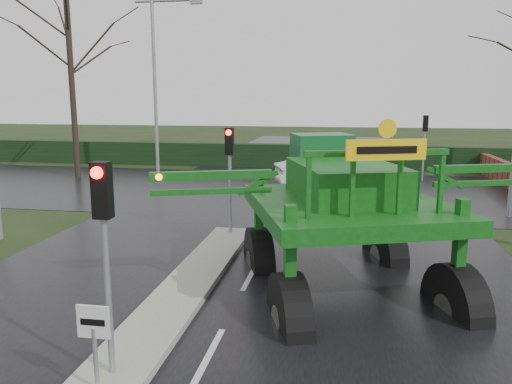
% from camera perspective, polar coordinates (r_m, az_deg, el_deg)
% --- Properties ---
extents(ground, '(140.00, 140.00, 0.00)m').
position_cam_1_polar(ground, '(9.19, -5.43, -18.24)').
color(ground, black).
rests_on(ground, ground).
extents(road_main, '(14.00, 80.00, 0.02)m').
position_cam_1_polar(road_main, '(18.42, 2.73, -3.21)').
color(road_main, black).
rests_on(road_main, ground).
extents(road_cross, '(80.00, 12.00, 0.02)m').
position_cam_1_polar(road_cross, '(24.25, 4.49, 0.17)').
color(road_cross, black).
rests_on(road_cross, ground).
extents(median_island, '(1.20, 10.00, 0.16)m').
position_cam_1_polar(median_island, '(12.11, -7.70, -10.47)').
color(median_island, gray).
rests_on(median_island, ground).
extents(hedge_row, '(44.00, 0.90, 1.50)m').
position_cam_1_polar(hedge_row, '(32.03, 5.86, 4.07)').
color(hedge_row, black).
rests_on(hedge_row, ground).
extents(keep_left_sign, '(0.50, 0.07, 1.35)m').
position_cam_1_polar(keep_left_sign, '(7.91, -18.02, -15.19)').
color(keep_left_sign, gray).
rests_on(keep_left_sign, ground).
extents(traffic_signal_near, '(0.26, 0.33, 3.52)m').
position_cam_1_polar(traffic_signal_near, '(7.80, -17.01, -3.50)').
color(traffic_signal_near, gray).
rests_on(traffic_signal_near, ground).
extents(traffic_signal_mid, '(0.26, 0.33, 3.52)m').
position_cam_1_polar(traffic_signal_mid, '(15.74, -3.03, 3.96)').
color(traffic_signal_mid, gray).
rests_on(traffic_signal_mid, ground).
extents(traffic_signal_far, '(0.26, 0.33, 3.52)m').
position_cam_1_polar(traffic_signal_far, '(28.15, 18.74, 6.41)').
color(traffic_signal_far, gray).
rests_on(traffic_signal_far, ground).
extents(street_light_left_far, '(3.85, 0.30, 10.00)m').
position_cam_1_polar(street_light_left_far, '(29.66, -10.99, 13.54)').
color(street_light_left_far, gray).
rests_on(street_light_left_far, ground).
extents(tree_left_far, '(7.70, 7.70, 13.26)m').
position_cam_1_polar(tree_left_far, '(29.76, -20.56, 15.30)').
color(tree_left_far, black).
rests_on(tree_left_far, ground).
extents(crop_sprayer, '(8.60, 6.69, 5.06)m').
position_cam_1_polar(crop_sprayer, '(9.85, 3.66, -1.32)').
color(crop_sprayer, black).
rests_on(crop_sprayer, ground).
extents(white_sedan, '(5.30, 3.35, 1.65)m').
position_cam_1_polar(white_sedan, '(25.28, 7.93, 0.52)').
color(white_sedan, silver).
rests_on(white_sedan, ground).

